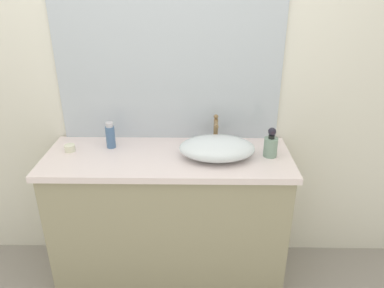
{
  "coord_description": "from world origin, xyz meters",
  "views": [
    {
      "loc": [
        0.23,
        -1.39,
        1.79
      ],
      "look_at": [
        0.2,
        0.42,
        0.95
      ],
      "focal_mm": 34.22,
      "sensor_mm": 36.0,
      "label": 1
    }
  ],
  "objects_px": {
    "lotion_bottle": "(110,136)",
    "candle_jar": "(70,148)",
    "sink_basin": "(217,148)",
    "soap_dispenser": "(271,145)"
  },
  "relations": [
    {
      "from": "sink_basin",
      "to": "lotion_bottle",
      "type": "height_order",
      "value": "lotion_bottle"
    },
    {
      "from": "soap_dispenser",
      "to": "candle_jar",
      "type": "height_order",
      "value": "soap_dispenser"
    },
    {
      "from": "lotion_bottle",
      "to": "candle_jar",
      "type": "distance_m",
      "value": 0.24
    },
    {
      "from": "sink_basin",
      "to": "soap_dispenser",
      "type": "bearing_deg",
      "value": 3.8
    },
    {
      "from": "sink_basin",
      "to": "lotion_bottle",
      "type": "relative_size",
      "value": 2.67
    },
    {
      "from": "sink_basin",
      "to": "candle_jar",
      "type": "height_order",
      "value": "sink_basin"
    },
    {
      "from": "soap_dispenser",
      "to": "candle_jar",
      "type": "distance_m",
      "value": 1.14
    },
    {
      "from": "soap_dispenser",
      "to": "lotion_bottle",
      "type": "distance_m",
      "value": 0.91
    },
    {
      "from": "lotion_bottle",
      "to": "candle_jar",
      "type": "height_order",
      "value": "lotion_bottle"
    },
    {
      "from": "sink_basin",
      "to": "soap_dispenser",
      "type": "relative_size",
      "value": 2.46
    }
  ]
}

